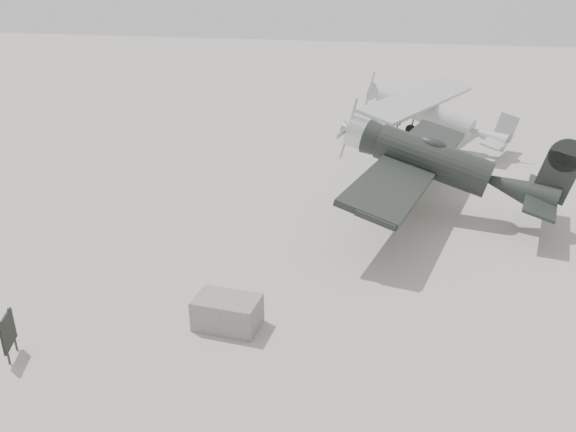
% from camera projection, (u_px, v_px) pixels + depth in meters
% --- Properties ---
extents(ground, '(160.00, 160.00, 0.00)m').
position_uv_depth(ground, '(314.00, 300.00, 17.27)').
color(ground, gray).
rests_on(ground, ground).
extents(lowwing_monoplane, '(9.32, 12.95, 4.16)m').
position_uv_depth(lowwing_monoplane, '(443.00, 164.00, 22.82)').
color(lowwing_monoplane, black).
rests_on(lowwing_monoplane, ground).
extents(highwing_monoplane, '(8.95, 12.38, 3.54)m').
position_uv_depth(highwing_monoplane, '(431.00, 110.00, 32.48)').
color(highwing_monoplane, '#A7AAAD').
rests_on(highwing_monoplane, ground).
extents(equipment_block, '(1.85, 1.19, 0.90)m').
position_uv_depth(equipment_block, '(227.00, 312.00, 15.81)').
color(equipment_block, '#63605C').
rests_on(equipment_block, ground).
extents(sign_board, '(0.39, 0.84, 1.28)m').
position_uv_depth(sign_board, '(8.00, 332.00, 14.39)').
color(sign_board, '#333333').
rests_on(sign_board, ground).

